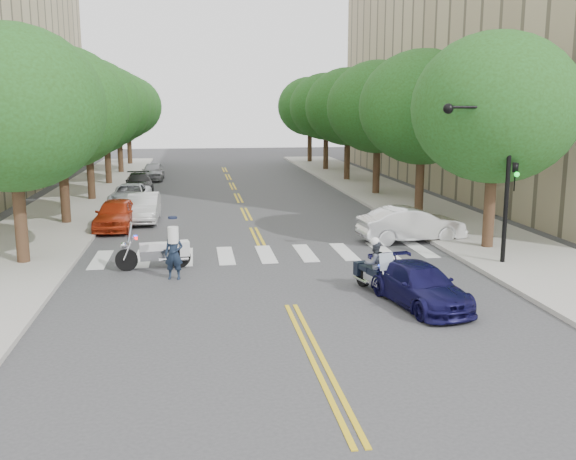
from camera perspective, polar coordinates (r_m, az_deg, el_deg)
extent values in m
plane|color=#38383A|center=(18.57, 0.25, -6.72)|extent=(140.00, 140.00, 0.00)
cube|color=#9E9991|center=(40.47, -17.99, 2.55)|extent=(5.00, 60.00, 0.15)
cube|color=#9E9991|center=(41.69, 8.73, 3.19)|extent=(5.00, 60.00, 0.15)
cylinder|color=#382316|center=(24.62, -22.68, 0.82)|extent=(0.44, 0.44, 3.32)
ellipsoid|color=#214313|center=(24.29, -23.37, 9.92)|extent=(6.40, 6.40, 5.76)
cylinder|color=#382316|center=(32.34, -19.25, 3.31)|extent=(0.44, 0.44, 3.32)
ellipsoid|color=#214313|center=(32.09, -19.69, 10.22)|extent=(6.40, 6.40, 5.76)
cylinder|color=#382316|center=(40.17, -17.14, 4.82)|extent=(0.44, 0.44, 3.32)
ellipsoid|color=#214313|center=(39.97, -17.46, 10.39)|extent=(6.40, 6.40, 5.76)
cylinder|color=#382316|center=(48.06, -15.71, 5.84)|extent=(0.44, 0.44, 3.32)
ellipsoid|color=#214313|center=(47.89, -15.96, 10.49)|extent=(6.40, 6.40, 5.76)
cylinder|color=#382316|center=(55.98, -14.68, 6.57)|extent=(0.44, 0.44, 3.32)
ellipsoid|color=#214313|center=(55.84, -14.88, 10.56)|extent=(6.40, 6.40, 5.76)
cylinder|color=#382316|center=(63.92, -13.91, 7.11)|extent=(0.44, 0.44, 3.32)
ellipsoid|color=#214313|center=(63.79, -14.07, 10.61)|extent=(6.40, 6.40, 5.76)
cylinder|color=#382316|center=(26.43, 17.46, 1.81)|extent=(0.44, 0.44, 3.32)
ellipsoid|color=#214313|center=(26.13, 17.96, 10.29)|extent=(6.40, 6.40, 5.76)
cylinder|color=#382316|center=(33.74, 11.61, 3.99)|extent=(0.44, 0.44, 3.32)
ellipsoid|color=#214313|center=(33.50, 11.87, 10.63)|extent=(6.40, 6.40, 5.76)
cylinder|color=#382316|center=(41.31, 7.86, 5.36)|extent=(0.44, 0.44, 3.32)
ellipsoid|color=#214313|center=(41.11, 8.00, 10.78)|extent=(6.40, 6.40, 5.76)
cylinder|color=#382316|center=(49.01, 5.27, 6.29)|extent=(0.44, 0.44, 3.32)
ellipsoid|color=#214313|center=(48.85, 5.35, 10.86)|extent=(6.40, 6.40, 5.76)
cylinder|color=#382316|center=(56.80, 3.38, 6.96)|extent=(0.44, 0.44, 3.32)
ellipsoid|color=#214313|center=(56.66, 3.42, 10.90)|extent=(6.40, 6.40, 5.76)
cylinder|color=#382316|center=(64.64, 1.94, 7.47)|extent=(0.44, 0.44, 3.32)
ellipsoid|color=#214313|center=(64.51, 1.96, 10.93)|extent=(6.40, 6.40, 5.76)
cylinder|color=black|center=(23.77, 18.93, 4.00)|extent=(0.16, 0.16, 6.00)
cylinder|color=black|center=(23.10, 16.64, 10.42)|extent=(2.40, 0.10, 0.10)
sphere|color=black|center=(22.66, 14.06, 10.42)|extent=(0.36, 0.36, 0.36)
imported|color=black|center=(23.86, 19.49, 4.48)|extent=(0.16, 0.20, 1.00)
sphere|color=#0CCC26|center=(23.72, 19.68, 4.67)|extent=(0.18, 0.18, 0.18)
cylinder|color=black|center=(19.30, 8.86, -5.18)|extent=(0.29, 0.65, 0.63)
cylinder|color=black|center=(20.53, 6.67, -4.14)|extent=(0.32, 0.66, 0.63)
cube|color=silver|center=(19.92, 7.67, -4.33)|extent=(0.50, 0.89, 0.30)
cube|color=black|center=(19.78, 7.83, -3.74)|extent=(0.49, 0.72, 0.20)
cube|color=black|center=(20.21, 7.09, -3.35)|extent=(0.49, 0.59, 0.15)
cube|color=black|center=(20.59, 6.50, -3.39)|extent=(0.47, 0.37, 0.42)
cube|color=#8C99A5|center=(19.19, 8.74, -2.79)|extent=(0.49, 0.26, 0.51)
cube|color=red|center=(19.42, 8.76, -3.14)|extent=(0.11, 0.11, 0.07)
cube|color=#0C26E5|center=(19.31, 8.20, -3.21)|extent=(0.11, 0.11, 0.07)
imported|color=#474C56|center=(19.80, 7.71, -2.98)|extent=(0.83, 0.72, 1.47)
sphere|color=silver|center=(19.65, 7.76, -1.05)|extent=(0.28, 0.28, 0.28)
cylinder|color=black|center=(22.96, -14.16, -2.59)|extent=(0.79, 0.26, 0.78)
cylinder|color=black|center=(23.07, -9.62, -2.34)|extent=(0.80, 0.31, 0.78)
cube|color=silver|center=(22.97, -11.76, -2.15)|extent=(1.07, 0.50, 0.37)
cube|color=silver|center=(22.90, -12.07, -1.47)|extent=(0.85, 0.51, 0.25)
cube|color=silver|center=(22.95, -10.51, -1.33)|extent=(0.68, 0.54, 0.18)
cube|color=silver|center=(23.03, -9.22, -1.60)|extent=(0.41, 0.54, 0.51)
cube|color=#8C99A5|center=(22.76, -13.90, -0.17)|extent=(0.25, 0.59, 0.62)
cube|color=red|center=(22.67, -13.38, -0.71)|extent=(0.13, 0.13, 0.09)
cube|color=#0C26E5|center=(22.94, -13.41, -0.58)|extent=(0.13, 0.13, 0.09)
imported|color=#172234|center=(21.44, -10.11, -2.12)|extent=(0.69, 0.52, 1.70)
imported|color=white|center=(27.48, 10.90, 0.50)|extent=(4.58, 1.91, 1.47)
imported|color=#100E3B|center=(18.82, 11.64, -4.85)|extent=(2.37, 4.27, 1.17)
imported|color=#B32F13|center=(30.71, -15.04, 1.37)|extent=(1.92, 4.27, 1.43)
imported|color=silver|center=(32.48, -12.73, 1.96)|extent=(1.52, 4.24, 1.39)
imported|color=silver|center=(37.51, -13.84, 3.00)|extent=(2.22, 4.63, 1.27)
imported|color=black|center=(43.59, -13.09, 4.11)|extent=(2.20, 4.50, 1.26)
imported|color=#939398|center=(50.51, -11.91, 5.12)|extent=(1.68, 4.00, 1.35)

